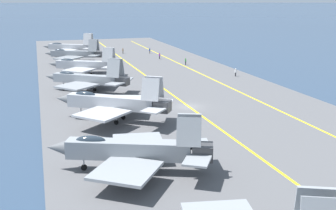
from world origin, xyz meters
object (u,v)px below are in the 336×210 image
at_px(parked_jet_fifth, 88,79).
at_px(crew_purple_vest, 160,56).
at_px(crew_blue_vest, 150,50).
at_px(parked_jet_third, 132,150).
at_px(crew_green_vest, 186,61).
at_px(crew_brown_vest, 123,51).
at_px(parked_jet_seventh, 75,54).
at_px(parked_jet_sixth, 85,65).
at_px(crew_white_vest, 236,72).
at_px(parked_jet_fourth, 113,103).
at_px(parked_jet_eighth, 71,47).

relative_size(parked_jet_fifth, crew_purple_vest, 8.93).
distance_m(parked_jet_fifth, crew_blue_vest, 52.56).
relative_size(parked_jet_third, crew_blue_vest, 9.25).
distance_m(parked_jet_fifth, crew_green_vest, 35.81).
distance_m(crew_blue_vest, crew_brown_vest, 7.98).
distance_m(parked_jet_third, parked_jet_seventh, 70.70).
relative_size(parked_jet_sixth, crew_white_vest, 8.97).
relative_size(parked_jet_fourth, parked_jet_sixth, 1.02).
relative_size(parked_jet_fourth, crew_brown_vest, 9.59).
relative_size(parked_jet_fourth, parked_jet_eighth, 0.98).
height_order(parked_jet_sixth, crew_blue_vest, parked_jet_sixth).
height_order(parked_jet_third, crew_purple_vest, parked_jet_third).
height_order(crew_blue_vest, crew_brown_vest, crew_blue_vest).
xyz_separation_m(parked_jet_sixth, crew_white_vest, (-9.57, -30.80, -1.54)).
bearing_deg(parked_jet_seventh, parked_jet_eighth, -1.31).
bearing_deg(crew_green_vest, crew_brown_vest, 23.27).
relative_size(parked_jet_fifth, parked_jet_seventh, 1.02).
relative_size(parked_jet_third, crew_purple_vest, 9.38).
height_order(parked_jet_eighth, crew_green_vest, parked_jet_eighth).
bearing_deg(crew_white_vest, parked_jet_sixth, 72.75).
bearing_deg(parked_jet_sixth, parked_jet_third, 178.49).
height_order(parked_jet_third, parked_jet_seventh, parked_jet_seventh).
xyz_separation_m(parked_jet_fifth, parked_jet_seventh, (33.93, -0.74, 0.09)).
height_order(parked_jet_seventh, crew_brown_vest, parked_jet_seventh).
xyz_separation_m(parked_jet_fourth, crew_green_vest, (42.78, -25.68, -1.71)).
bearing_deg(crew_brown_vest, parked_jet_fifth, 161.80).
relative_size(parked_jet_sixth, parked_jet_seventh, 1.03).
xyz_separation_m(crew_white_vest, crew_purple_vest, (29.10, 8.60, -0.00)).
xyz_separation_m(parked_jet_seventh, crew_blue_vest, (12.91, -23.05, -1.53)).
relative_size(parked_jet_fifth, crew_blue_vest, 8.81).
xyz_separation_m(parked_jet_fourth, crew_blue_vest, (66.03, -22.57, -1.69)).
relative_size(parked_jet_eighth, crew_white_vest, 9.39).
height_order(parked_jet_third, crew_brown_vest, parked_jet_third).
bearing_deg(crew_white_vest, parked_jet_eighth, 34.38).
bearing_deg(parked_jet_seventh, crew_purple_vest, -86.63).
distance_m(parked_jet_third, crew_green_vest, 66.13).
bearing_deg(parked_jet_fourth, crew_purple_vest, -22.25).
height_order(crew_green_vest, crew_purple_vest, crew_purple_vest).
height_order(parked_jet_fourth, parked_jet_sixth, parked_jet_fourth).
distance_m(parked_jet_sixth, crew_purple_vest, 29.61).
bearing_deg(crew_green_vest, parked_jet_seventh, 68.44).
height_order(parked_jet_third, crew_green_vest, parked_jet_third).
distance_m(parked_jet_third, crew_white_vest, 53.67).
height_order(parked_jet_eighth, crew_brown_vest, parked_jet_eighth).
bearing_deg(parked_jet_eighth, crew_white_vest, -145.62).
bearing_deg(crew_green_vest, parked_jet_fourth, 149.02).
relative_size(parked_jet_fifth, crew_green_vest, 8.98).
height_order(crew_blue_vest, crew_green_vest, crew_blue_vest).
height_order(crew_blue_vest, crew_purple_vest, crew_blue_vest).
bearing_deg(crew_purple_vest, parked_jet_eighth, 54.17).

